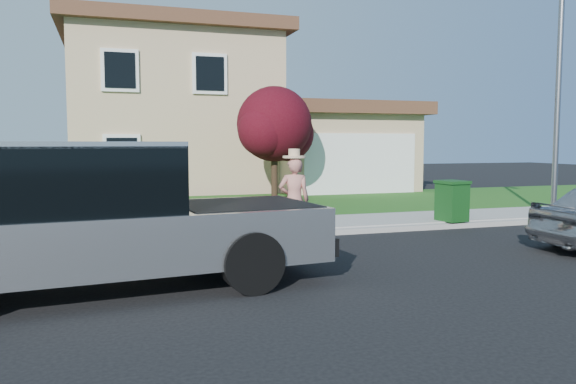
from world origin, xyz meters
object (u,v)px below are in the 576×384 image
object	(u,v)px
street_lamp	(560,93)
pickup_truck	(101,222)
ornamental_tree	(275,128)
trash_bin	(452,200)
woman	(294,198)

from	to	relation	value
street_lamp	pickup_truck	bearing A→B (deg)	-168.29
pickup_truck	street_lamp	xyz separation A→B (m)	(10.79, 3.17, 2.32)
ornamental_tree	trash_bin	bearing A→B (deg)	-68.69
trash_bin	woman	bearing A→B (deg)	-176.67
woman	street_lamp	xyz separation A→B (m)	(7.07, 0.43, 2.37)
pickup_truck	street_lamp	bearing A→B (deg)	10.88
pickup_truck	woman	world-z (taller)	pickup_truck
trash_bin	street_lamp	xyz separation A→B (m)	(2.75, -0.41, 2.63)
trash_bin	pickup_truck	bearing A→B (deg)	-163.67
woman	pickup_truck	bearing A→B (deg)	49.95
ornamental_tree	trash_bin	distance (m)	7.20
pickup_truck	woman	xyz separation A→B (m)	(3.72, 2.74, -0.05)
woman	street_lamp	distance (m)	7.47
woman	trash_bin	world-z (taller)	woman
street_lamp	ornamental_tree	bearing A→B (deg)	122.77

